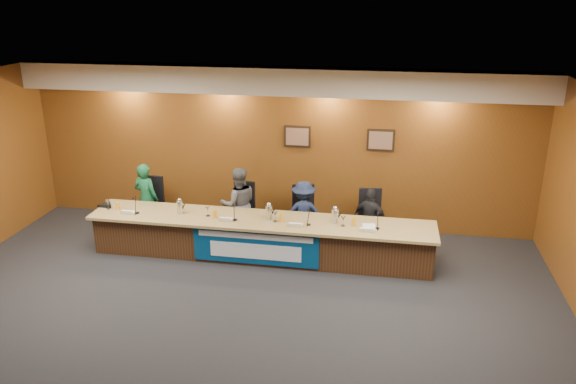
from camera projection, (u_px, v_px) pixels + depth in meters
name	position (u px, v px, depth m)	size (l,w,h in m)	color
floor	(224.00, 331.00, 7.91)	(10.00, 10.00, 0.00)	black
ceiling	(213.00, 107.00, 6.82)	(10.00, 8.00, 0.04)	silver
wall_back	(278.00, 148.00, 11.07)	(10.00, 0.04, 3.20)	brown
soffit	(275.00, 81.00, 10.37)	(10.00, 0.50, 0.50)	beige
dais_body	(261.00, 239.00, 10.01)	(6.00, 0.80, 0.70)	#3C2312
dais_top	(260.00, 220.00, 9.84)	(6.10, 0.95, 0.05)	olive
banner	(255.00, 247.00, 9.62)	(2.20, 0.02, 0.65)	navy
banner_text_upper	(255.00, 237.00, 9.54)	(2.00, 0.01, 0.10)	silver
banner_text_lower	(255.00, 252.00, 9.63)	(1.60, 0.01, 0.28)	silver
wall_photo_left	(297.00, 136.00, 10.89)	(0.52, 0.04, 0.42)	black
wall_photo_right	(381.00, 140.00, 10.62)	(0.52, 0.04, 0.42)	black
panelist_a	(146.00, 199.00, 10.91)	(0.52, 0.34, 1.41)	#12512F
panelist_b	(239.00, 204.00, 10.60)	(0.70, 0.54, 1.43)	#505055
panelist_c	(303.00, 213.00, 10.43)	(0.80, 0.46, 1.24)	#17203E
panelist_d	(370.00, 219.00, 10.24)	(0.69, 0.29, 1.17)	black
office_chair_a	(149.00, 207.00, 11.08)	(0.48, 0.48, 0.08)	black
office_chair_b	(240.00, 214.00, 10.78)	(0.48, 0.48, 0.08)	black
office_chair_c	(304.00, 218.00, 10.57)	(0.48, 0.48, 0.08)	black
office_chair_d	(370.00, 223.00, 10.37)	(0.48, 0.48, 0.08)	black
nameplate_a	(126.00, 212.00, 10.00)	(0.24, 0.06, 0.09)	white
microphone_a	(137.00, 213.00, 10.07)	(0.07, 0.07, 0.02)	black
juice_glass_a	(118.00, 206.00, 10.22)	(0.06, 0.06, 0.15)	orange
water_glass_a	(108.00, 204.00, 10.25)	(0.08, 0.08, 0.18)	silver
nameplate_b	(225.00, 219.00, 9.70)	(0.24, 0.06, 0.09)	white
microphone_b	(235.00, 220.00, 9.77)	(0.07, 0.07, 0.02)	black
juice_glass_b	(215.00, 214.00, 9.85)	(0.06, 0.06, 0.15)	orange
water_glass_b	(208.00, 211.00, 9.94)	(0.08, 0.08, 0.18)	silver
nameplate_c	(295.00, 225.00, 9.47)	(0.24, 0.06, 0.09)	white
microphone_c	(309.00, 225.00, 9.57)	(0.07, 0.07, 0.02)	black
juice_glass_c	(281.00, 218.00, 9.68)	(0.06, 0.06, 0.15)	orange
water_glass_c	(275.00, 217.00, 9.69)	(0.08, 0.08, 0.18)	silver
nameplate_d	(367.00, 230.00, 9.27)	(0.24, 0.06, 0.09)	white
microphone_d	(377.00, 228.00, 9.42)	(0.07, 0.07, 0.02)	black
juice_glass_d	(354.00, 222.00, 9.52)	(0.06, 0.06, 0.15)	orange
water_glass_d	(343.00, 221.00, 9.51)	(0.08, 0.08, 0.18)	silver
carafe_left	(180.00, 207.00, 10.02)	(0.11, 0.11, 0.24)	silver
carafe_mid	(269.00, 213.00, 9.78)	(0.12, 0.12, 0.25)	silver
carafe_right	(335.00, 216.00, 9.62)	(0.12, 0.12, 0.25)	silver
speakerphone	(106.00, 205.00, 10.39)	(0.32, 0.32, 0.05)	black
paper_stack	(369.00, 227.00, 9.50)	(0.22, 0.30, 0.01)	white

